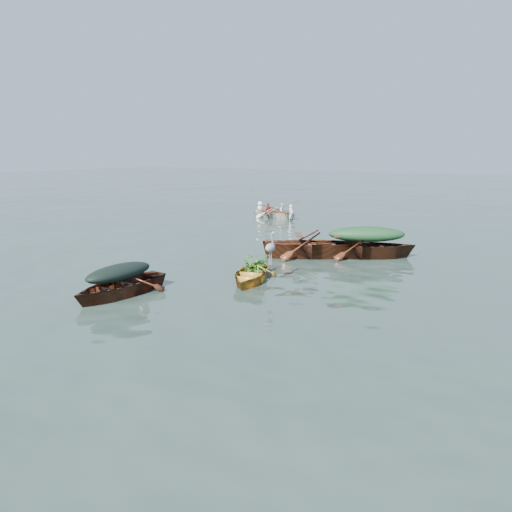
{
  "coord_description": "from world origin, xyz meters",
  "views": [
    {
      "loc": [
        7.1,
        -10.85,
        3.56
      ],
      "look_at": [
        -0.5,
        1.33,
        0.5
      ],
      "focal_mm": 35.0,
      "sensor_mm": 36.0,
      "label": 1
    }
  ],
  "objects_px": {
    "dark_covered_boat": "(120,296)",
    "rowed_boat": "(275,218)",
    "yellow_dinghy": "(250,281)",
    "green_tarp_boat": "(366,257)",
    "heron": "(270,253)",
    "open_wooden_boat": "(316,257)"
  },
  "relations": [
    {
      "from": "green_tarp_boat",
      "to": "rowed_boat",
      "type": "xyz_separation_m",
      "value": [
        -7.49,
        6.93,
        0.0
      ]
    },
    {
      "from": "yellow_dinghy",
      "to": "green_tarp_boat",
      "type": "xyz_separation_m",
      "value": [
        1.62,
        4.71,
        0.0
      ]
    },
    {
      "from": "yellow_dinghy",
      "to": "green_tarp_boat",
      "type": "distance_m",
      "value": 4.98
    },
    {
      "from": "yellow_dinghy",
      "to": "dark_covered_boat",
      "type": "distance_m",
      "value": 3.51
    },
    {
      "from": "open_wooden_boat",
      "to": "heron",
      "type": "relative_size",
      "value": 5.5
    },
    {
      "from": "open_wooden_boat",
      "to": "heron",
      "type": "bearing_deg",
      "value": 153.5
    },
    {
      "from": "green_tarp_boat",
      "to": "rowed_boat",
      "type": "distance_m",
      "value": 10.21
    },
    {
      "from": "green_tarp_boat",
      "to": "heron",
      "type": "relative_size",
      "value": 5.02
    },
    {
      "from": "green_tarp_boat",
      "to": "heron",
      "type": "xyz_separation_m",
      "value": [
        -1.12,
        -4.49,
        0.83
      ]
    },
    {
      "from": "dark_covered_boat",
      "to": "open_wooden_boat",
      "type": "xyz_separation_m",
      "value": [
        2.2,
        6.76,
        0.0
      ]
    },
    {
      "from": "dark_covered_boat",
      "to": "green_tarp_boat",
      "type": "height_order",
      "value": "green_tarp_boat"
    },
    {
      "from": "green_tarp_boat",
      "to": "yellow_dinghy",
      "type": "bearing_deg",
      "value": 131.49
    },
    {
      "from": "green_tarp_boat",
      "to": "heron",
      "type": "bearing_deg",
      "value": 136.51
    },
    {
      "from": "yellow_dinghy",
      "to": "open_wooden_boat",
      "type": "relative_size",
      "value": 0.56
    },
    {
      "from": "dark_covered_boat",
      "to": "rowed_boat",
      "type": "relative_size",
      "value": 0.98
    },
    {
      "from": "green_tarp_boat",
      "to": "rowed_boat",
      "type": "height_order",
      "value": "green_tarp_boat"
    },
    {
      "from": "green_tarp_boat",
      "to": "heron",
      "type": "height_order",
      "value": "heron"
    },
    {
      "from": "open_wooden_boat",
      "to": "rowed_boat",
      "type": "xyz_separation_m",
      "value": [
        -6.05,
        7.75,
        0.0
      ]
    },
    {
      "from": "open_wooden_boat",
      "to": "yellow_dinghy",
      "type": "bearing_deg",
      "value": 145.8
    },
    {
      "from": "green_tarp_boat",
      "to": "rowed_boat",
      "type": "relative_size",
      "value": 1.27
    },
    {
      "from": "rowed_boat",
      "to": "heron",
      "type": "bearing_deg",
      "value": -145.93
    },
    {
      "from": "dark_covered_boat",
      "to": "rowed_boat",
      "type": "distance_m",
      "value": 15.01
    }
  ]
}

